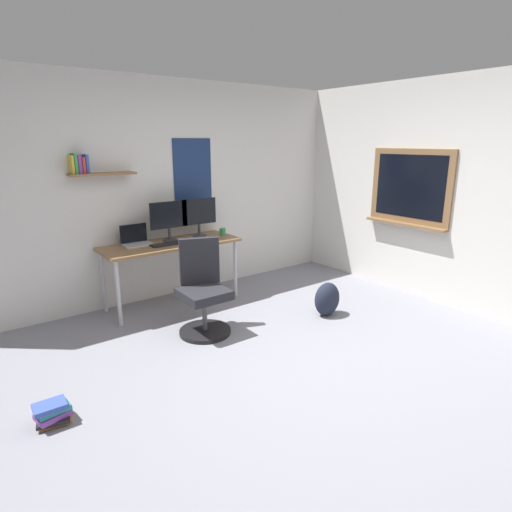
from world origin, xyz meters
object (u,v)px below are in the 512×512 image
object	(u,v)px
desk	(171,249)
monitor_primary	(169,218)
computer_mouse	(189,240)
backpack	(327,299)
office_chair	(203,293)
coffee_mug	(223,232)
keyboard	(167,244)
book_stack_on_floor	(53,413)
monitor_secondary	(199,215)
laptop	(136,240)

from	to	relation	value
desk	monitor_primary	bearing A→B (deg)	67.79
computer_mouse	backpack	xyz separation A→B (m)	(1.01, -1.27, -0.58)
office_chair	coffee_mug	distance (m)	1.22
office_chair	keyboard	size ratio (longest dim) A/B	2.57
keyboard	desk	bearing A→B (deg)	43.60
monitor_primary	coffee_mug	world-z (taller)	monitor_primary
book_stack_on_floor	desk	bearing A→B (deg)	42.58
backpack	monitor_primary	bearing A→B (deg)	129.19
monitor_secondary	laptop	bearing A→B (deg)	176.52
monitor_secondary	computer_mouse	size ratio (longest dim) A/B	4.46
backpack	computer_mouse	bearing A→B (deg)	128.64
desk	coffee_mug	size ratio (longest dim) A/B	17.25
monitor_secondary	desk	bearing A→B (deg)	-167.45
computer_mouse	laptop	bearing A→B (deg)	158.39
monitor_secondary	monitor_primary	bearing A→B (deg)	180.00
office_chair	laptop	world-z (taller)	laptop
monitor_primary	desk	bearing A→B (deg)	-112.21
keyboard	computer_mouse	size ratio (longest dim) A/B	3.56
monitor_secondary	computer_mouse	world-z (taller)	monitor_secondary
office_chair	laptop	distance (m)	1.12
monitor_primary	keyboard	size ratio (longest dim) A/B	1.25
laptop	monitor_primary	size ratio (longest dim) A/B	0.67
monitor_secondary	backpack	xyz separation A→B (m)	(0.78, -1.44, -0.83)
monitor_secondary	keyboard	distance (m)	0.60
laptop	office_chair	bearing A→B (deg)	-75.25
monitor_secondary	book_stack_on_floor	world-z (taller)	monitor_secondary
keyboard	backpack	xyz separation A→B (m)	(1.29, -1.27, -0.57)
monitor_secondary	backpack	distance (m)	1.84
desk	keyboard	size ratio (longest dim) A/B	4.29
office_chair	keyboard	world-z (taller)	office_chair
office_chair	computer_mouse	bearing A→B (deg)	69.98
coffee_mug	desk	bearing A→B (deg)	177.89
keyboard	backpack	distance (m)	1.90
book_stack_on_floor	coffee_mug	bearing A→B (deg)	32.55
desk	laptop	distance (m)	0.41
monitor_primary	book_stack_on_floor	distance (m)	2.54
laptop	coffee_mug	bearing A→B (deg)	-9.24
laptop	keyboard	distance (m)	0.36
office_chair	keyboard	distance (m)	0.87
desk	monitor_secondary	size ratio (longest dim) A/B	3.42
laptop	coffee_mug	xyz separation A→B (m)	(1.05, -0.17, -0.01)
laptop	coffee_mug	distance (m)	1.06
monitor_secondary	book_stack_on_floor	bearing A→B (deg)	-142.24
laptop	computer_mouse	distance (m)	0.60
office_chair	coffee_mug	world-z (taller)	office_chair
office_chair	monitor_secondary	size ratio (longest dim) A/B	2.05
desk	monitor_primary	distance (m)	0.36
desk	computer_mouse	xyz separation A→B (m)	(0.20, -0.08, 0.09)
office_chair	computer_mouse	world-z (taller)	office_chair
laptop	computer_mouse	xyz separation A→B (m)	(0.56, -0.22, -0.04)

